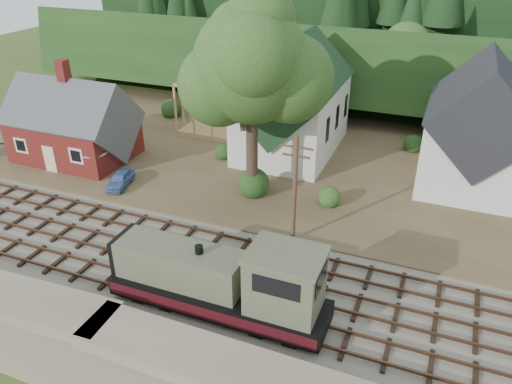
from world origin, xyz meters
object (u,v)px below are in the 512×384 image
at_px(car_green, 2,136).
at_px(locomotive, 225,283).
at_px(patio_set, 94,151).
at_px(car_blue, 120,179).

bearing_deg(car_green, locomotive, -135.73).
bearing_deg(patio_set, locomotive, -33.12).
height_order(car_green, patio_set, patio_set).
height_order(car_blue, patio_set, patio_set).
bearing_deg(car_green, patio_set, -121.99).
distance_m(locomotive, car_green, 34.11).
bearing_deg(car_green, car_blue, -123.54).
bearing_deg(patio_set, car_green, 169.41).
bearing_deg(locomotive, car_blue, 144.15).
relative_size(locomotive, patio_set, 4.86).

